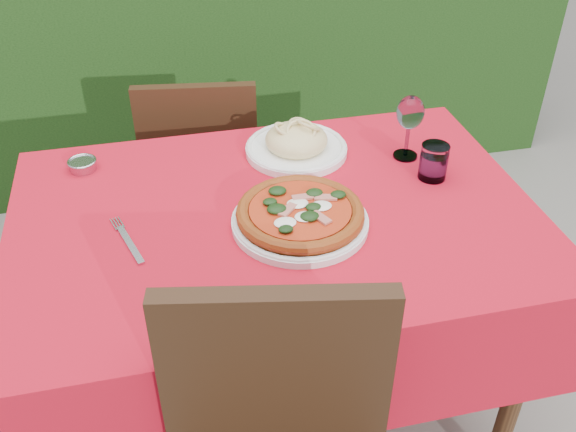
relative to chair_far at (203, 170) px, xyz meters
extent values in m
plane|color=slate|center=(0.12, -0.66, -0.48)|extent=(60.00, 60.00, 0.00)
cube|color=#452A16|center=(0.12, -0.66, 0.24)|extent=(1.20, 0.80, 0.04)
cylinder|color=#452A16|center=(0.66, -1.00, -0.13)|extent=(0.05, 0.05, 0.70)
cylinder|color=#452A16|center=(-0.42, -0.32, -0.13)|extent=(0.05, 0.05, 0.70)
cylinder|color=#452A16|center=(0.66, -0.32, -0.13)|extent=(0.05, 0.05, 0.70)
cube|color=red|center=(0.12, -0.66, 0.11)|extent=(1.26, 0.86, 0.32)
cube|color=black|center=(0.02, -1.14, 0.23)|extent=(0.42, 0.12, 0.46)
cube|color=black|center=(0.01, 0.08, -0.07)|extent=(0.43, 0.43, 0.04)
cube|color=black|center=(-0.01, -0.09, 0.15)|extent=(0.38, 0.09, 0.41)
cylinder|color=black|center=(0.19, 0.21, -0.28)|extent=(0.03, 0.03, 0.39)
cylinder|color=black|center=(-0.13, 0.26, -0.28)|extent=(0.03, 0.03, 0.39)
cylinder|color=black|center=(0.15, -0.11, -0.28)|extent=(0.03, 0.03, 0.39)
cylinder|color=black|center=(-0.17, -0.06, -0.28)|extent=(0.03, 0.03, 0.39)
cylinder|color=white|center=(0.16, -0.73, 0.28)|extent=(0.32, 0.32, 0.02)
cylinder|color=#AA4917|center=(0.16, -0.73, 0.30)|extent=(0.38, 0.38, 0.02)
cylinder|color=#A71F0A|center=(0.16, -0.73, 0.31)|extent=(0.31, 0.31, 0.01)
cylinder|color=white|center=(0.23, -0.40, 0.28)|extent=(0.28, 0.28, 0.02)
ellipsoid|color=#F5E799|center=(0.23, -0.40, 0.31)|extent=(0.22, 0.22, 0.08)
cylinder|color=white|center=(0.54, -0.60, 0.32)|extent=(0.07, 0.07, 0.09)
cylinder|color=#A6CFE1|center=(0.54, -0.60, 0.30)|extent=(0.06, 0.06, 0.07)
cylinder|color=silver|center=(0.52, -0.49, 0.27)|extent=(0.07, 0.07, 0.01)
cylinder|color=silver|center=(0.52, -0.49, 0.32)|extent=(0.01, 0.01, 0.09)
ellipsoid|color=silver|center=(0.52, -0.49, 0.40)|extent=(0.07, 0.07, 0.09)
cube|color=silver|center=(-0.23, -0.72, 0.27)|extent=(0.08, 0.20, 0.01)
cylinder|color=#B2B2B9|center=(-0.34, -0.36, 0.28)|extent=(0.07, 0.07, 0.03)
camera|label=1|loc=(-0.13, -1.89, 1.17)|focal=40.00mm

